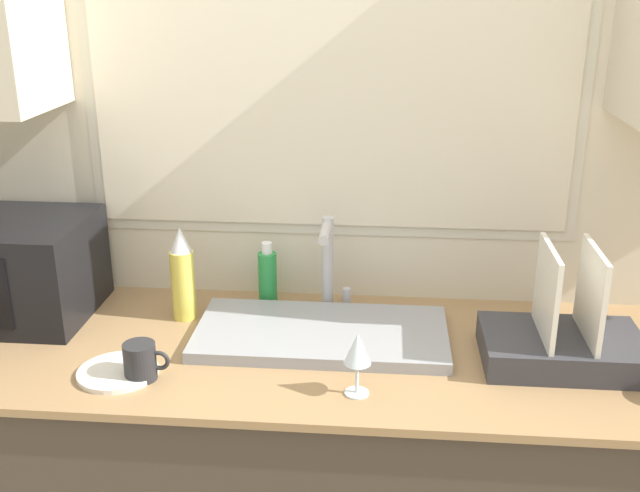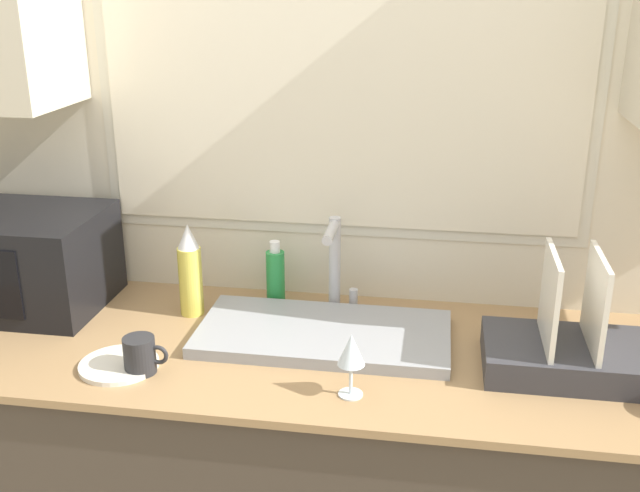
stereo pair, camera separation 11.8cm
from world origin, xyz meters
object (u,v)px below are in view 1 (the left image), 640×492
object	(u,v)px
soap_bottle	(268,277)
mug_near_sink	(141,361)
spray_bottle	(183,275)
dish_rack	(563,341)
wine_glass	(357,351)
faucet	(330,259)

from	to	relation	value
soap_bottle	mug_near_sink	distance (m)	0.49
spray_bottle	soap_bottle	distance (m)	0.24
dish_rack	spray_bottle	size ratio (longest dim) A/B	1.47
soap_bottle	wine_glass	world-z (taller)	soap_bottle
dish_rack	wine_glass	size ratio (longest dim) A/B	2.54
faucet	wine_glass	bearing A→B (deg)	-77.70
soap_bottle	mug_near_sink	world-z (taller)	soap_bottle
faucet	mug_near_sink	distance (m)	0.58
mug_near_sink	wine_glass	size ratio (longest dim) A/B	0.72
spray_bottle	wine_glass	distance (m)	0.59
faucet	dish_rack	bearing A→B (deg)	-22.77
spray_bottle	soap_bottle	bearing A→B (deg)	26.61
faucet	mug_near_sink	size ratio (longest dim) A/B	2.47
faucet	wine_glass	world-z (taller)	faucet
dish_rack	wine_glass	world-z (taller)	dish_rack
dish_rack	mug_near_sink	xyz separation A→B (m)	(-0.97, -0.17, -0.01)
soap_bottle	faucet	bearing A→B (deg)	-8.80
spray_bottle	mug_near_sink	xyz separation A→B (m)	(-0.01, -0.33, -0.08)
spray_bottle	wine_glass	xyz separation A→B (m)	(0.48, -0.35, -0.02)
mug_near_sink	soap_bottle	bearing A→B (deg)	62.58
dish_rack	mug_near_sink	size ratio (longest dim) A/B	3.53
faucet	dish_rack	xyz separation A→B (m)	(0.57, -0.24, -0.10)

